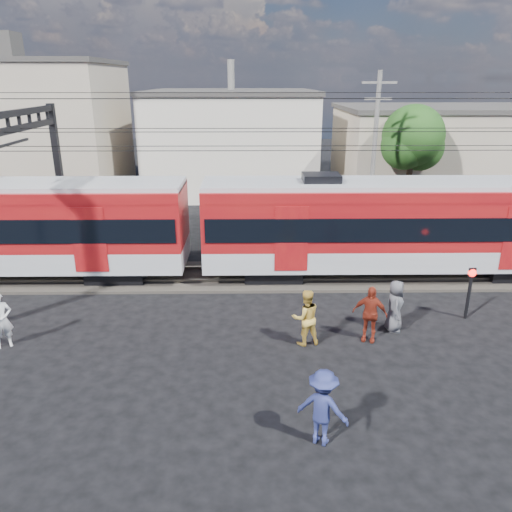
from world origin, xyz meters
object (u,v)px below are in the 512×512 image
object	(u,v)px
pedestrian_c	(323,407)
crossing_signal	(470,284)
pedestrian_a	(1,320)
commuter_train	(401,223)

from	to	relation	value
pedestrian_c	crossing_signal	xyz separation A→B (m)	(6.06, 6.35, 0.38)
pedestrian_a	commuter_train	bearing A→B (deg)	-7.09
pedestrian_a	pedestrian_c	size ratio (longest dim) A/B	0.97
pedestrian_a	pedestrian_c	xyz separation A→B (m)	(9.50, -4.58, 0.02)
commuter_train	pedestrian_a	distance (m)	15.36
pedestrian_c	crossing_signal	bearing A→B (deg)	-108.20
pedestrian_a	crossing_signal	bearing A→B (deg)	-22.70
pedestrian_a	pedestrian_c	bearing A→B (deg)	-54.91
commuter_train	pedestrian_c	distance (m)	11.42
pedestrian_a	pedestrian_c	distance (m)	10.55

